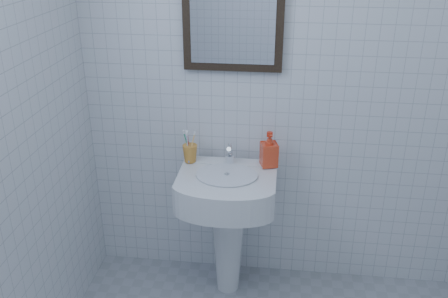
# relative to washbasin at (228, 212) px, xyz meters

# --- Properties ---
(wall_back) EXTENTS (2.20, 0.02, 2.50)m
(wall_back) POSITION_rel_washbasin_xyz_m (0.30, 0.22, 0.73)
(wall_back) COLOR silver
(wall_back) RESTS_ON ground
(washbasin) EXTENTS (0.50, 0.37, 0.77)m
(washbasin) POSITION_rel_washbasin_xyz_m (0.00, 0.00, 0.00)
(washbasin) COLOR silver
(washbasin) RESTS_ON ground
(faucet) EXTENTS (0.05, 0.10, 0.11)m
(faucet) POSITION_rel_washbasin_xyz_m (0.00, 0.09, 0.29)
(faucet) COLOR silver
(faucet) RESTS_ON washbasin
(toothbrush_cup) EXTENTS (0.10, 0.10, 0.09)m
(toothbrush_cup) POSITION_rel_washbasin_xyz_m (-0.21, 0.09, 0.29)
(toothbrush_cup) COLOR orange
(toothbrush_cup) RESTS_ON washbasin
(soap_dispenser) EXTENTS (0.10, 0.11, 0.19)m
(soap_dispenser) POSITION_rel_washbasin_xyz_m (0.21, 0.09, 0.34)
(soap_dispenser) COLOR red
(soap_dispenser) RESTS_ON washbasin
(wall_mirror) EXTENTS (0.50, 0.04, 0.62)m
(wall_mirror) POSITION_rel_washbasin_xyz_m (-0.00, 0.20, 1.03)
(wall_mirror) COLOR black
(wall_mirror) RESTS_ON wall_back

